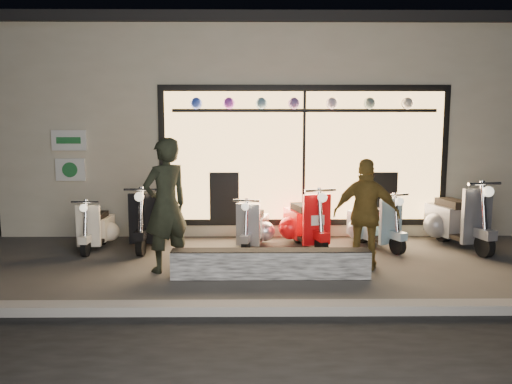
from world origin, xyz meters
TOP-DOWN VIEW (x-y plane):
  - ground at (0.00, 0.00)m, footprint 40.00×40.00m
  - kerb at (0.00, -2.00)m, footprint 40.00×0.25m
  - shop_building at (0.00, 4.98)m, footprint 10.20×6.23m
  - graffiti_barrier at (0.08, -0.65)m, footprint 2.77×0.28m
  - scooter_silver at (-0.14, 1.15)m, footprint 0.58×1.25m
  - scooter_red at (0.74, 1.19)m, footprint 0.73×1.48m
  - scooter_black at (-1.99, 1.32)m, footprint 0.48×1.48m
  - scooter_cream at (-2.88, 1.14)m, footprint 0.39×1.21m
  - scooter_blue at (1.95, 1.24)m, footprint 0.79×1.32m
  - scooter_grey at (3.41, 1.24)m, footprint 0.75×1.64m
  - man at (-1.43, -0.29)m, footprint 0.84×0.82m
  - woman at (1.50, -0.22)m, footprint 1.04×0.64m

SIDE VIEW (x-z plane):
  - ground at x=0.00m, z-range 0.00..0.00m
  - kerb at x=0.00m, z-range 0.00..0.12m
  - graffiti_barrier at x=0.08m, z-range 0.00..0.40m
  - scooter_cream at x=-2.88m, z-range -0.09..0.79m
  - scooter_silver at x=-0.14m, z-range -0.09..0.80m
  - scooter_blue at x=1.95m, z-range -0.09..0.87m
  - scooter_red at x=0.74m, z-range -0.10..0.95m
  - scooter_black at x=-1.99m, z-range -0.10..0.96m
  - scooter_grey at x=3.41m, z-range -0.11..1.05m
  - woman at x=1.50m, z-range 0.00..1.65m
  - man at x=-1.43m, z-range 0.00..1.95m
  - shop_building at x=0.00m, z-range 0.00..4.20m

